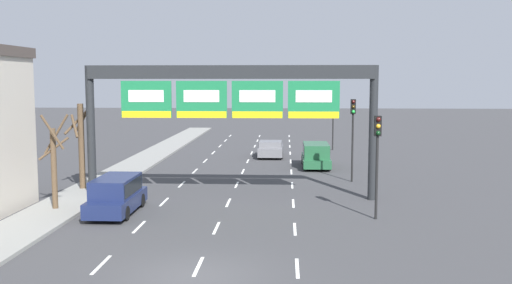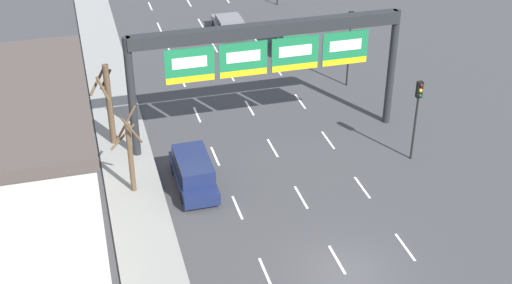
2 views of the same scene
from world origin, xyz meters
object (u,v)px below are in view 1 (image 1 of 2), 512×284
at_px(traffic_light_near_gantry, 333,115).
at_px(tree_bare_second, 81,143).
at_px(traffic_light_far_end, 353,123).
at_px(traffic_light_mid_block, 377,146).
at_px(suv_navy, 116,193).
at_px(suv_green, 316,154).
at_px(car_grey, 271,148).
at_px(sign_gantry, 230,92).
at_px(tree_bare_closest, 54,161).

xyz_separation_m(traffic_light_near_gantry, tree_bare_second, (-15.68, -19.71, -0.39)).
distance_m(traffic_light_far_end, tree_bare_second, 15.98).
xyz_separation_m(traffic_light_near_gantry, traffic_light_mid_block, (-0.15, -25.58, 0.20)).
bearing_deg(suv_navy, tree_bare_second, 123.66).
bearing_deg(suv_green, traffic_light_near_gantry, 78.76).
height_order(suv_navy, traffic_light_far_end, traffic_light_far_end).
height_order(car_grey, traffic_light_near_gantry, traffic_light_near_gantry).
distance_m(sign_gantry, traffic_light_mid_block, 8.44).
xyz_separation_m(traffic_light_near_gantry, tree_bare_closest, (-15.13, -24.76, -0.73)).
bearing_deg(traffic_light_far_end, traffic_light_mid_block, -90.12).
relative_size(traffic_light_mid_block, tree_bare_second, 0.98).
bearing_deg(traffic_light_far_end, suv_green, 108.09).
height_order(sign_gantry, car_grey, sign_gantry).
xyz_separation_m(suv_navy, traffic_light_mid_block, (11.93, -0.49, 2.35)).
bearing_deg(traffic_light_far_end, tree_bare_closest, -150.01).
bearing_deg(sign_gantry, suv_navy, -143.33).
bearing_deg(traffic_light_mid_block, sign_gantry, 148.92).
height_order(suv_navy, traffic_light_mid_block, traffic_light_mid_block).
bearing_deg(traffic_light_far_end, traffic_light_near_gantry, 89.52).
bearing_deg(sign_gantry, car_grey, 84.05).
height_order(suv_navy, traffic_light_near_gantry, traffic_light_near_gantry).
distance_m(car_grey, traffic_light_mid_block, 21.28).
bearing_deg(sign_gantry, traffic_light_far_end, 37.16).
relative_size(traffic_light_near_gantry, tree_bare_second, 0.91).
xyz_separation_m(car_grey, suv_navy, (-6.67, -19.96, 0.25)).
height_order(traffic_light_near_gantry, tree_bare_second, tree_bare_second).
relative_size(traffic_light_near_gantry, traffic_light_far_end, 0.86).
xyz_separation_m(sign_gantry, tree_bare_closest, (-8.02, -3.37, -3.22)).
bearing_deg(tree_bare_second, suv_navy, -56.34).
xyz_separation_m(sign_gantry, traffic_light_far_end, (6.98, 5.29, -2.01)).
bearing_deg(sign_gantry, tree_bare_closest, -157.22).
relative_size(suv_green, suv_navy, 1.07).
distance_m(suv_navy, traffic_light_near_gantry, 27.94).
height_order(suv_green, traffic_light_far_end, traffic_light_far_end).
xyz_separation_m(sign_gantry, traffic_light_mid_block, (6.96, -4.19, -2.29)).
bearing_deg(car_grey, suv_green, -56.67).
xyz_separation_m(sign_gantry, traffic_light_near_gantry, (7.11, 21.39, -2.48)).
bearing_deg(tree_bare_closest, traffic_light_mid_block, -3.15).
bearing_deg(tree_bare_second, traffic_light_far_end, 13.07).
xyz_separation_m(sign_gantry, suv_green, (5.07, 11.12, -4.65)).
height_order(suv_green, car_grey, suv_green).
distance_m(suv_green, traffic_light_far_end, 6.68).
xyz_separation_m(suv_green, car_grey, (-3.38, 5.14, -0.24)).
bearing_deg(car_grey, traffic_light_mid_block, -75.57).
relative_size(suv_green, tree_bare_closest, 1.09).
bearing_deg(tree_bare_closest, traffic_light_near_gantry, 58.56).
height_order(traffic_light_mid_block, tree_bare_closest, tree_bare_closest).
bearing_deg(traffic_light_near_gantry, suv_green, -101.24).
relative_size(car_grey, tree_bare_second, 0.84).
bearing_deg(tree_bare_closest, car_grey, 63.66).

